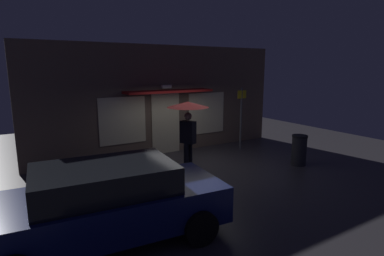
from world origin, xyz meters
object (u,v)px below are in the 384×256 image
(sidewalk_bollard, at_px, (129,159))
(person_with_umbrella, at_px, (188,115))
(trash_bin, at_px, (299,150))
(street_sign_post, at_px, (241,115))
(parked_car, at_px, (106,203))

(sidewalk_bollard, bearing_deg, person_with_umbrella, -40.99)
(person_with_umbrella, bearing_deg, trash_bin, 42.20)
(street_sign_post, xyz_separation_m, trash_bin, (0.34, -2.51, -0.85))
(street_sign_post, relative_size, trash_bin, 2.41)
(parked_car, bearing_deg, sidewalk_bollard, 69.83)
(street_sign_post, relative_size, sidewalk_bollard, 5.12)
(person_with_umbrella, relative_size, street_sign_post, 0.89)
(street_sign_post, bearing_deg, trash_bin, -82.23)
(parked_car, relative_size, trash_bin, 4.47)
(parked_car, xyz_separation_m, street_sign_post, (6.26, 3.78, 0.61))
(street_sign_post, height_order, trash_bin, street_sign_post)
(parked_car, xyz_separation_m, sidewalk_bollard, (1.84, 3.98, -0.51))
(trash_bin, bearing_deg, person_with_umbrella, 156.26)
(person_with_umbrella, height_order, parked_car, person_with_umbrella)
(sidewalk_bollard, relative_size, trash_bin, 0.47)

